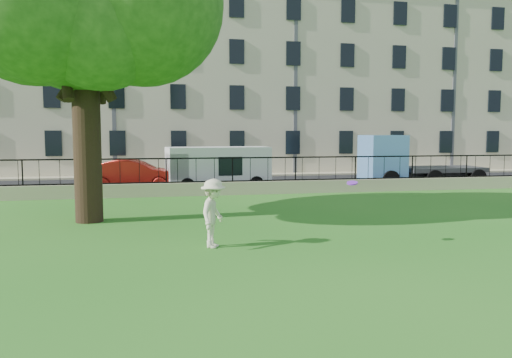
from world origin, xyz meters
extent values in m
plane|color=#216B19|center=(0.00, 0.00, 0.00)|extent=(120.00, 120.00, 0.00)
cube|color=tan|center=(0.00, 12.00, 0.30)|extent=(50.00, 0.40, 0.60)
cube|color=black|center=(0.00, 12.00, 0.63)|extent=(50.00, 0.05, 0.06)
cube|color=black|center=(0.00, 12.00, 1.70)|extent=(50.00, 0.05, 0.06)
cube|color=black|center=(0.00, 16.70, 0.01)|extent=(60.00, 9.00, 0.01)
cube|color=tan|center=(0.00, 21.90, 0.06)|extent=(60.00, 1.40, 0.12)
cube|color=beige|center=(0.00, 27.60, 6.50)|extent=(56.00, 10.00, 13.00)
cylinder|color=black|center=(-5.57, 5.95, 2.36)|extent=(0.86, 0.86, 4.72)
sphere|color=#235215|center=(-3.77, 5.15, 6.69)|extent=(4.93, 4.93, 4.93)
sphere|color=#235215|center=(-7.17, 6.75, 6.99)|extent=(5.32, 5.32, 5.32)
imported|color=beige|center=(-2.09, 1.55, 0.85)|extent=(1.03, 1.27, 1.71)
cylinder|color=purple|center=(1.30, 0.98, 1.60)|extent=(0.29, 0.28, 0.12)
imported|color=maroon|center=(-4.50, 14.72, 0.76)|extent=(4.79, 2.18, 1.53)
cube|color=white|center=(-0.36, 14.44, 1.07)|extent=(5.26, 2.48, 2.14)
cube|color=#5589C7|center=(10.82, 14.40, 1.36)|extent=(6.55, 2.46, 2.72)
camera|label=1|loc=(-3.47, -10.58, 2.82)|focal=35.00mm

